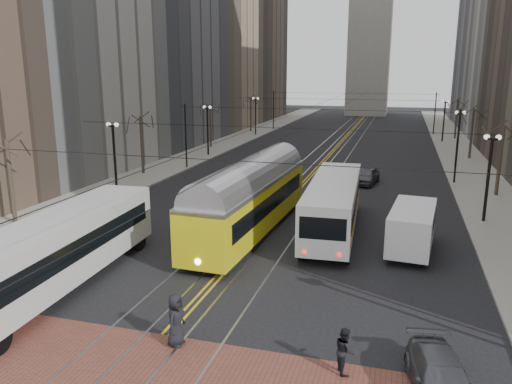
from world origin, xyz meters
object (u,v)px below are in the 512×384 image
Objects in this scene: streetcar at (250,205)px; transit_bus at (59,253)px; sedan_parked at (441,379)px; pedestrian_c at (345,350)px; rear_bus at (333,207)px; sedan_grey at (367,176)px; cargo_van at (412,230)px; pedestrian_a at (176,320)px.

transit_bus is at bearing -118.15° from streetcar.
pedestrian_c reaches higher than sedan_parked.
rear_bus reaches higher than sedan_parked.
sedan_parked is (5.39, -15.27, -1.02)m from rear_bus.
sedan_grey is at bearing -18.58° from pedestrian_c.
streetcar is 17.24m from sedan_parked.
sedan_grey is (-3.61, 16.85, -0.54)m from cargo_van.
rear_bus is 14.65m from sedan_grey.
transit_bus reaches higher than sedan_grey.
transit_bus is at bearing 67.00° from pedestrian_a.
streetcar is 7.70× the size of pedestrian_a.
rear_bus reaches higher than cargo_van.
rear_bus is 7.92× the size of pedestrian_c.
cargo_van is 3.60× the size of pedestrian_c.
transit_bus is 8.44× the size of pedestrian_c.
pedestrian_c is at bearing -94.51° from cargo_van.
streetcar is 3.56× the size of sedan_grey.
streetcar is 1.21× the size of rear_bus.
cargo_van is 1.35× the size of sedan_parked.
streetcar is at bearing -165.97° from rear_bus.
pedestrian_a is (7.25, -3.10, -0.67)m from transit_bus.
sedan_parked is (4.37, -29.86, -0.11)m from sedan_grey.
rear_bus is at bearing 100.08° from sedan_parked.
sedan_grey is 29.39m from pedestrian_c.
transit_bus reaches higher than rear_bus.
cargo_van reaches higher than sedan_parked.
streetcar reaches higher than transit_bus.
cargo_van reaches higher than sedan_grey.
streetcar is 5.10m from rear_bus.
cargo_van is at bearing 28.35° from transit_bus.
pedestrian_a is at bearing 68.72° from pedestrian_c.
pedestrian_c is at bearing -58.75° from streetcar.
pedestrian_c is at bearing 161.13° from sedan_parked.
sedan_grey is at bearing 83.23° from rear_bus.
cargo_van reaches higher than pedestrian_a.
pedestrian_a is at bearing -89.46° from sedan_grey.
streetcar is 3.58× the size of sedan_parked.
pedestrian_c is at bearing -77.65° from sedan_grey.
cargo_van is 15.02m from pedestrian_a.
cargo_van is 17.24m from sedan_grey.
streetcar is 15.20m from pedestrian_c.
rear_bus is 14.99m from pedestrian_c.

